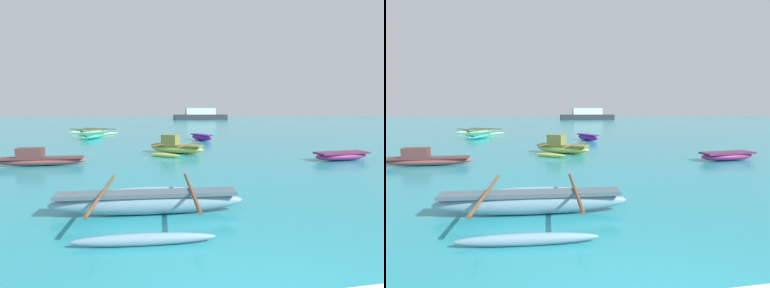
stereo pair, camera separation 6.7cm
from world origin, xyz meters
The scene contains 8 objects.
moored_boat_0 centered at (-1.25, 4.30, 0.25)m, with size 4.11×3.36×0.54m.
moored_boat_1 centered at (3.16, 19.65, 0.26)m, with size 1.41×2.31×0.47m.
moored_boat_2 centered at (-4.97, 22.70, 0.23)m, with size 1.81×3.29×0.40m.
moored_boat_3 centered at (7.44, 9.85, 0.21)m, with size 2.73×1.05×0.37m.
moored_boat_4 centered at (0.47, 13.34, 0.32)m, with size 3.00×3.44×0.96m.
moored_boat_5 centered at (-5.70, 27.90, 0.24)m, with size 4.76×4.24×0.49m.
moored_boat_6 centered at (-5.32, 10.79, 0.26)m, with size 3.43×0.64×0.72m.
distant_ferry centered at (13.65, 70.45, 1.17)m, with size 13.08×2.88×2.88m.
Camera 2 is at (-1.35, -1.93, 2.18)m, focal length 28.00 mm.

